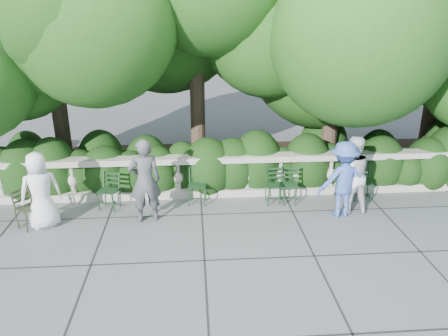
{
  "coord_description": "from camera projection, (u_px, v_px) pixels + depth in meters",
  "views": [
    {
      "loc": [
        -0.64,
        -7.7,
        4.34
      ],
      "look_at": [
        0.0,
        1.0,
        1.0
      ],
      "focal_mm": 35.0,
      "sensor_mm": 36.0,
      "label": 1
    }
  ],
  "objects": [
    {
      "name": "ground",
      "position": [
        228.0,
        232.0,
        8.77
      ],
      "size": [
        90.0,
        90.0,
        0.0
      ],
      "primitive_type": "plane",
      "color": "#56595E",
      "rests_on": "ground"
    },
    {
      "name": "chair_b",
      "position": [
        197.0,
        206.0,
        9.88
      ],
      "size": [
        0.48,
        0.52,
        0.84
      ],
      "primitive_type": null,
      "rotation": [
        0.0,
        0.0,
        -0.1
      ],
      "color": "black",
      "rests_on": "ground"
    },
    {
      "name": "tree_canopy",
      "position": [
        246.0,
        18.0,
        10.37
      ],
      "size": [
        15.04,
        6.52,
        6.78
      ],
      "color": "#3F3023",
      "rests_on": "ground"
    },
    {
      "name": "chair_f",
      "position": [
        362.0,
        202.0,
        10.07
      ],
      "size": [
        0.5,
        0.53,
        0.84
      ],
      "primitive_type": null,
      "rotation": [
        0.0,
        0.0,
        -0.12
      ],
      "color": "black",
      "rests_on": "ground"
    },
    {
      "name": "person_businessman",
      "position": [
        40.0,
        190.0,
        8.72
      ],
      "size": [
        0.92,
        0.77,
        1.61
      ],
      "primitive_type": "imported",
      "rotation": [
        0.0,
        0.0,
        3.52
      ],
      "color": "white",
      "rests_on": "ground"
    },
    {
      "name": "person_casual_man",
      "position": [
        351.0,
        175.0,
        9.34
      ],
      "size": [
        0.9,
        0.73,
        1.72
      ],
      "primitive_type": "imported",
      "rotation": [
        0.0,
        0.0,
        3.24
      ],
      "color": "silver",
      "rests_on": "ground"
    },
    {
      "name": "person_older_blue",
      "position": [
        343.0,
        179.0,
        9.18
      ],
      "size": [
        1.16,
        0.79,
        1.66
      ],
      "primitive_type": "imported",
      "rotation": [
        0.0,
        0.0,
        3.31
      ],
      "color": "#3858A9",
      "rests_on": "ground"
    },
    {
      "name": "chair_d",
      "position": [
        287.0,
        205.0,
        9.92
      ],
      "size": [
        0.56,
        0.59,
        0.84
      ],
      "primitive_type": null,
      "rotation": [
        0.0,
        0.0,
        -0.29
      ],
      "color": "black",
      "rests_on": "ground"
    },
    {
      "name": "person_woman_grey",
      "position": [
        145.0,
        181.0,
        8.93
      ],
      "size": [
        0.73,
        0.55,
        1.8
      ],
      "primitive_type": "imported",
      "rotation": [
        0.0,
        0.0,
        3.34
      ],
      "color": "#46464B",
      "rests_on": "ground"
    },
    {
      "name": "shrub_hedge",
      "position": [
        218.0,
        176.0,
        11.56
      ],
      "size": [
        15.0,
        2.6,
        1.7
      ],
      "primitive_type": null,
      "color": "black",
      "rests_on": "ground"
    },
    {
      "name": "chair_weathered",
      "position": [
        36.0,
        229.0,
        8.89
      ],
      "size": [
        0.65,
        0.64,
        0.84
      ],
      "primitive_type": null,
      "rotation": [
        0.0,
        0.0,
        0.89
      ],
      "color": "black",
      "rests_on": "ground"
    },
    {
      "name": "balustrade",
      "position": [
        222.0,
        176.0,
        10.27
      ],
      "size": [
        12.0,
        0.44,
        1.0
      ],
      "color": "#9E998E",
      "rests_on": "ground"
    },
    {
      "name": "chair_c",
      "position": [
        107.0,
        212.0,
        9.62
      ],
      "size": [
        0.56,
        0.59,
        0.84
      ],
      "primitive_type": null,
      "rotation": [
        0.0,
        0.0,
        -0.29
      ],
      "color": "black",
      "rests_on": "ground"
    },
    {
      "name": "chair_e",
      "position": [
        276.0,
        206.0,
        9.89
      ],
      "size": [
        0.45,
        0.49,
        0.84
      ],
      "primitive_type": null,
      "rotation": [
        0.0,
        0.0,
        0.02
      ],
      "color": "black",
      "rests_on": "ground"
    }
  ]
}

